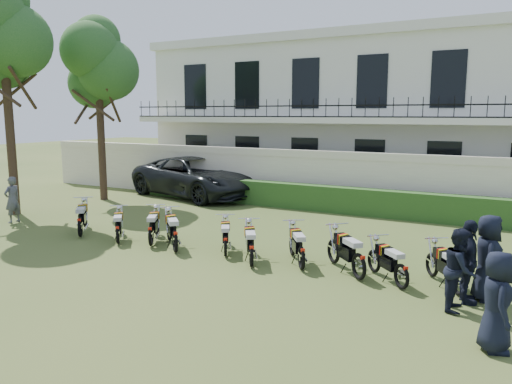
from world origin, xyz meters
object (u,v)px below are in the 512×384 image
at_px(inspector, 12,200).
at_px(tree_west_near, 98,64).
at_px(motorcycle_2, 151,231).
at_px(motorcycle_4, 225,241).
at_px(officer_0, 497,301).
at_px(officer_2, 468,262).
at_px(motorcycle_7, 359,260).
at_px(motorcycle_1, 118,230).
at_px(motorcycle_6, 302,252).
at_px(officer_3, 488,258).
at_px(motorcycle_8, 402,270).
at_px(motorcycle_9, 459,276).
at_px(motorcycle_3, 175,236).
at_px(suv, 196,177).
at_px(officer_1, 460,270).
at_px(tree_west_mid, 3,32).
at_px(motorcycle_0, 80,222).
at_px(motorcycle_5, 251,250).

bearing_deg(inspector, tree_west_near, -174.21).
distance_m(motorcycle_2, inspector, 6.37).
bearing_deg(motorcycle_4, officer_0, -51.87).
bearing_deg(officer_2, motorcycle_7, 68.65).
height_order(motorcycle_1, inspector, inspector).
distance_m(motorcycle_6, motorcycle_7, 1.44).
bearing_deg(officer_2, officer_0, -176.98).
bearing_deg(motorcycle_6, inspector, 144.54).
height_order(motorcycle_1, officer_3, officer_3).
distance_m(tree_west_near, motorcycle_8, 16.12).
height_order(motorcycle_9, officer_0, officer_0).
bearing_deg(motorcycle_3, suv, 76.68).
height_order(motorcycle_6, officer_2, officer_2).
bearing_deg(motorcycle_7, motorcycle_9, -43.88).
bearing_deg(tree_west_near, officer_3, -17.79).
xyz_separation_m(motorcycle_9, officer_1, (0.09, -0.77, 0.36)).
bearing_deg(suv, motorcycle_9, -107.98).
distance_m(tree_west_near, officer_2, 17.21).
distance_m(motorcycle_2, motorcycle_3, 1.05).
relative_size(officer_0, officer_2, 0.96).
height_order(tree_west_mid, motorcycle_8, tree_west_mid).
height_order(motorcycle_0, motorcycle_6, motorcycle_0).
xyz_separation_m(motorcycle_5, officer_0, (5.56, -1.90, 0.36)).
distance_m(suv, officer_1, 14.93).
xyz_separation_m(tree_west_near, motorcycle_2, (7.11, -5.18, -5.42)).
bearing_deg(officer_2, motorcycle_0, 75.08).
bearing_deg(motorcycle_0, inspector, 132.60).
relative_size(motorcycle_2, officer_1, 1.00).
xyz_separation_m(motorcycle_9, suv, (-12.20, 7.70, 0.46)).
bearing_deg(motorcycle_5, motorcycle_4, 123.31).
distance_m(tree_west_mid, motorcycle_2, 9.89).
relative_size(motorcycle_0, inspector, 0.94).
bearing_deg(motorcycle_3, motorcycle_6, -41.58).
bearing_deg(motorcycle_1, motorcycle_3, -38.40).
xyz_separation_m(motorcycle_0, motorcycle_4, (5.05, 0.36, -0.06)).
relative_size(motorcycle_8, motorcycle_9, 0.87).
relative_size(motorcycle_7, motorcycle_8, 1.11).
height_order(tree_west_near, motorcycle_2, tree_west_near).
bearing_deg(motorcycle_1, motorcycle_8, -39.77).
height_order(motorcycle_1, motorcycle_6, motorcycle_6).
height_order(motorcycle_3, officer_1, officer_1).
xyz_separation_m(motorcycle_3, motorcycle_5, (2.46, -0.14, -0.03)).
relative_size(motorcycle_5, motorcycle_9, 1.06).
height_order(motorcycle_1, suv, suv).
height_order(motorcycle_2, officer_1, officer_1).
distance_m(motorcycle_9, inspector, 14.60).
bearing_deg(motorcycle_2, officer_3, -31.56).
xyz_separation_m(officer_0, officer_1, (-0.73, 1.53, -0.01)).
height_order(motorcycle_2, officer_0, officer_0).
height_order(tree_west_mid, officer_1, tree_west_mid).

